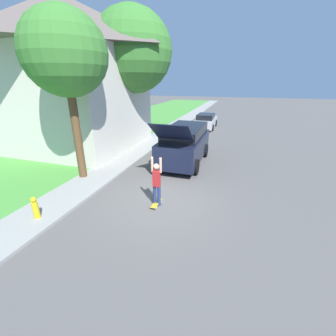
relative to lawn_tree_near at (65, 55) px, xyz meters
The scene contains 11 objects.
ground_plane 6.87m from the lawn_tree_near, 10.25° to the right, with size 120.00×120.00×0.00m, color #54514F.
lawn 8.38m from the lawn_tree_near, 125.91° to the left, with size 10.00×80.00×0.08m.
sidewalk 7.49m from the lawn_tree_near, 83.41° to the left, with size 1.80×80.00×0.10m.
house 6.35m from the lawn_tree_near, 130.97° to the left, with size 9.29×8.38×9.20m.
lawn_tree_near is the anchor object (origin of this frame).
lawn_tree_far 6.25m from the lawn_tree_near, 90.92° to the left, with size 5.11×5.11×8.60m.
suv_parked 6.94m from the lawn_tree_near, 41.25° to the left, with size 2.16×5.51×2.74m.
car_down_street 15.33m from the lawn_tree_near, 75.46° to the left, with size 1.89×4.27×1.36m.
skateboarder 6.26m from the lawn_tree_near, 16.47° to the right, with size 0.41×0.22×1.90m.
skateboard 6.92m from the lawn_tree_near, 16.88° to the right, with size 0.23×0.77×0.10m.
fire_hydrant 6.04m from the lawn_tree_near, 77.22° to the right, with size 0.20×0.20×0.78m.
Camera 1 is at (2.76, -7.47, 4.43)m, focal length 24.00 mm.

